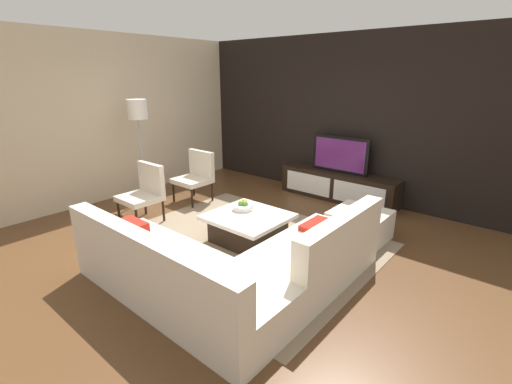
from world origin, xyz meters
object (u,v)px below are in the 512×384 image
accent_chair_near (145,190)px  floor_lamp (138,116)px  media_console (338,186)px  fruit_bowl (243,206)px  accent_chair_far (196,173)px  coffee_table (248,227)px  sectional_couch (232,267)px  television (340,155)px  ottoman (359,225)px

accent_chair_near → floor_lamp: 1.39m
media_console → accent_chair_near: bearing=-122.8°
accent_chair_near → fruit_bowl: 1.59m
floor_lamp → accent_chair_far: size_ratio=2.00×
coffee_table → accent_chair_far: size_ratio=1.13×
floor_lamp → accent_chair_far: bearing=38.8°
coffee_table → sectional_couch: bearing=-56.9°
television → fruit_bowl: television is taller
media_console → accent_chair_far: size_ratio=2.43×
accent_chair_near → floor_lamp: bearing=153.8°
sectional_couch → floor_lamp: size_ratio=1.41×
floor_lamp → media_console: bearing=40.3°
television → coffee_table: size_ratio=1.06×
accent_chair_far → television: bearing=33.4°
coffee_table → floor_lamp: floor_lamp is taller
ottoman → media_console: bearing=128.0°
television → accent_chair_far: 2.51m
fruit_bowl → television: bearing=82.7°
floor_lamp → television: bearing=40.3°
television → accent_chair_near: size_ratio=1.19×
sectional_couch → accent_chair_near: size_ratio=2.82×
sectional_couch → fruit_bowl: size_ratio=8.75×
television → ottoman: bearing=-52.0°
coffee_table → ottoman: (1.10, 1.01, -0.00)m
sectional_couch → coffee_table: size_ratio=2.50×
floor_lamp → fruit_bowl: (2.32, 0.02, -1.04)m
television → coffee_table: bearing=-92.5°
coffee_table → television: bearing=87.5°
television → accent_chair_far: television is taller
television → accent_chair_near: 3.28m
media_console → fruit_bowl: 2.22m
coffee_table → ottoman: ottoman is taller
media_console → television: bearing=90.0°
coffee_table → ottoman: size_ratio=1.40×
television → accent_chair_near: (-1.77, -2.74, -0.33)m
sectional_couch → accent_chair_near: accent_chair_near is taller
accent_chair_near → accent_chair_far: (-0.12, 1.11, 0.00)m
media_console → accent_chair_near: accent_chair_near is taller
sectional_couch → television: bearing=99.2°
television → floor_lamp: floor_lamp is taller
coffee_table → accent_chair_far: 1.93m
television → sectional_couch: size_ratio=0.42×
television → fruit_bowl: size_ratio=3.70×
media_console → ottoman: 1.63m
coffee_table → accent_chair_near: size_ratio=1.13×
coffee_table → accent_chair_far: (-1.78, 0.66, 0.29)m
sectional_couch → coffee_table: bearing=123.1°
coffee_table → accent_chair_near: (-1.67, -0.44, 0.29)m
television → fruit_bowl: (-0.28, -2.19, -0.39)m
ottoman → accent_chair_far: bearing=-173.1°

